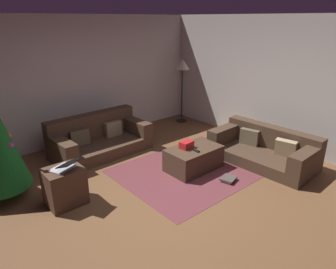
{
  "coord_description": "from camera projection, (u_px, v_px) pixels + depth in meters",
  "views": [
    {
      "loc": [
        -2.53,
        -2.94,
        2.52
      ],
      "look_at": [
        0.51,
        0.59,
        0.75
      ],
      "focal_mm": 32.83,
      "sensor_mm": 36.0,
      "label": 1
    }
  ],
  "objects": [
    {
      "name": "gift_box",
      "position": [
        187.0,
        145.0,
        5.32
      ],
      "size": [
        0.25,
        0.18,
        0.12
      ],
      "primitive_type": "cube",
      "rotation": [
        0.0,
        0.0,
        0.1
      ],
      "color": "red",
      "rests_on": "ottoman"
    },
    {
      "name": "area_rug",
      "position": [
        193.0,
        168.0,
        5.49
      ],
      "size": [
        2.6,
        2.0,
        0.01
      ],
      "primitive_type": "cube",
      "color": "brown",
      "rests_on": "ground_plane"
    },
    {
      "name": "book_stack",
      "position": [
        229.0,
        179.0,
        5.06
      ],
      "size": [
        0.29,
        0.27,
        0.06
      ],
      "color": "beige",
      "rests_on": "ground_plane"
    },
    {
      "name": "ottoman",
      "position": [
        194.0,
        158.0,
        5.42
      ],
      "size": [
        0.96,
        0.58,
        0.4
      ],
      "primitive_type": "cube",
      "color": "#473323",
      "rests_on": "ground_plane"
    },
    {
      "name": "laptop",
      "position": [
        65.0,
        166.0,
        4.23
      ],
      "size": [
        0.43,
        0.46,
        0.17
      ],
      "color": "silver",
      "rests_on": "side_table"
    },
    {
      "name": "couch_right",
      "position": [
        265.0,
        149.0,
        5.7
      ],
      "size": [
        1.01,
        1.9,
        0.62
      ],
      "rotation": [
        0.0,
        0.0,
        1.61
      ],
      "color": "#473323",
      "rests_on": "ground_plane"
    },
    {
      "name": "ground_plane",
      "position": [
        168.0,
        201.0,
        4.52
      ],
      "size": [
        6.4,
        6.4,
        0.0
      ],
      "primitive_type": "plane",
      "color": "brown"
    },
    {
      "name": "corner_partition",
      "position": [
        290.0,
        85.0,
        5.98
      ],
      "size": [
        0.12,
        6.4,
        2.6
      ],
      "primitive_type": "cube",
      "color": "beige",
      "rests_on": "ground_plane"
    },
    {
      "name": "couch_left",
      "position": [
        99.0,
        139.0,
        6.09
      ],
      "size": [
        1.91,
        0.99,
        0.74
      ],
      "rotation": [
        0.0,
        0.0,
        3.18
      ],
      "color": "#473323",
      "rests_on": "ground_plane"
    },
    {
      "name": "rear_partition",
      "position": [
        68.0,
        82.0,
        6.28
      ],
      "size": [
        6.4,
        0.12,
        2.6
      ],
      "primitive_type": "cube",
      "color": "beige",
      "rests_on": "ground_plane"
    },
    {
      "name": "corner_lamp",
      "position": [
        182.0,
        69.0,
        7.54
      ],
      "size": [
        0.36,
        0.36,
        1.58
      ],
      "color": "black",
      "rests_on": "ground_plane"
    },
    {
      "name": "tv_remote",
      "position": [
        196.0,
        150.0,
        5.21
      ],
      "size": [
        0.06,
        0.16,
        0.02
      ],
      "primitive_type": "cube",
      "rotation": [
        0.0,
        0.0,
        -0.04
      ],
      "color": "black",
      "rests_on": "ottoman"
    },
    {
      "name": "side_table",
      "position": [
        65.0,
        186.0,
        4.37
      ],
      "size": [
        0.52,
        0.44,
        0.55
      ],
      "primitive_type": "cube",
      "color": "#4C3323",
      "rests_on": "ground_plane"
    }
  ]
}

